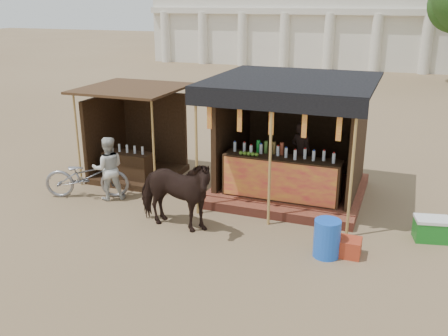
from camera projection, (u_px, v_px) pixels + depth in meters
ground at (194, 249)px, 9.33m from camera, size 120.00×120.00×0.00m
main_stall at (291, 154)px, 11.64m from camera, size 3.60×3.61×2.78m
secondary_stall at (133, 144)px, 12.99m from camera, size 2.40×2.40×2.38m
cow at (174, 194)px, 9.93m from camera, size 1.87×0.97×1.53m
motorbike at (87, 176)px, 11.66m from camera, size 2.07×1.35×1.03m
bystander at (108, 168)px, 11.46m from camera, size 0.92×0.88×1.49m
blue_barrel at (327, 238)px, 8.98m from camera, size 0.60×0.60×0.70m
red_crate at (348, 247)px, 9.06m from camera, size 0.44×0.40×0.33m
cooler at (431, 229)px, 9.62m from camera, size 0.72×0.57×0.46m
background_building at (339, 6)px, 35.25m from camera, size 26.00×7.45×8.18m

